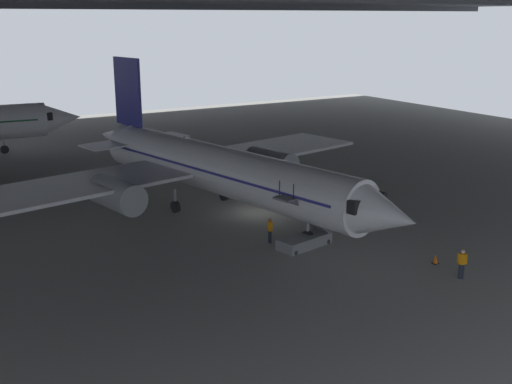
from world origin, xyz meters
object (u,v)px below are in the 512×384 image
airplane_main (216,169)px  crew_worker_by_stairs (270,229)px  crew_worker_near_nose (462,262)px  boarding_stairs (304,236)px  traffic_cone_orange (436,259)px

airplane_main → crew_worker_by_stairs: 8.15m
airplane_main → crew_worker_by_stairs: bearing=-90.8°
crew_worker_near_nose → crew_worker_by_stairs: 12.12m
airplane_main → boarding_stairs: bearing=-81.9°
boarding_stairs → traffic_cone_orange: 8.20m
airplane_main → crew_worker_by_stairs: size_ratio=20.42×
crew_worker_near_nose → crew_worker_by_stairs: bearing=120.2°
crew_worker_by_stairs → traffic_cone_orange: crew_worker_by_stairs is taller
crew_worker_near_nose → boarding_stairs: bearing=117.9°
boarding_stairs → crew_worker_near_nose: (4.63, -8.75, 0.28)m
airplane_main → crew_worker_near_nose: 19.36m
boarding_stairs → crew_worker_by_stairs: 2.27m
boarding_stairs → crew_worker_by_stairs: size_ratio=2.70×
boarding_stairs → traffic_cone_orange: (5.12, -6.39, -0.43)m
boarding_stairs → traffic_cone_orange: boarding_stairs is taller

